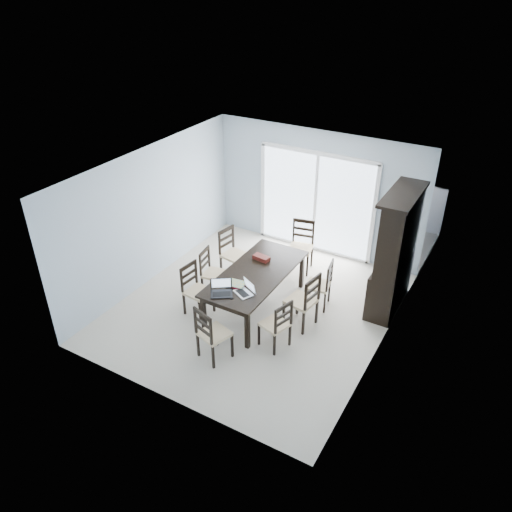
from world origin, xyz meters
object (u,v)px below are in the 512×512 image
object	(u,v)px
dining_table	(256,276)
hot_tub	(308,201)
chair_right_far	(323,280)
chair_right_near	(279,320)
chair_right_mid	(306,296)
chair_left_far	(231,247)
laptop_silver	(243,291)
game_box	(261,258)
chair_left_mid	(210,267)
cell_phone	(230,297)
chair_end_far	(302,240)
chair_end_near	(209,329)
chair_left_near	(194,284)
laptop_dark	(221,292)
china_hutch	(395,254)

from	to	relation	value
dining_table	hot_tub	xyz separation A→B (m)	(-0.67, 3.62, -0.15)
chair_right_far	hot_tub	distance (m)	3.43
chair_right_near	chair_right_mid	distance (m)	0.73
chair_right_near	chair_right_far	size ratio (longest dim) A/B	0.98
chair_left_far	laptop_silver	xyz separation A→B (m)	(1.13, -1.39, 0.20)
dining_table	game_box	bearing A→B (deg)	106.60
chair_left_mid	dining_table	bearing A→B (deg)	81.12
cell_phone	chair_end_far	bearing A→B (deg)	113.24
dining_table	chair_left_far	world-z (taller)	chair_left_far
chair_left_mid	hot_tub	size ratio (longest dim) A/B	0.43
laptop_silver	game_box	world-z (taller)	laptop_silver
dining_table	chair_end_far	xyz separation A→B (m)	(0.10, 1.66, -0.05)
chair_right_near	chair_end_near	size ratio (longest dim) A/B	0.93
chair_left_mid	chair_end_near	xyz separation A→B (m)	(1.04, -1.53, 0.04)
chair_left_mid	laptop_silver	bearing A→B (deg)	50.75
chair_left_near	chair_end_far	size ratio (longest dim) A/B	0.92
chair_right_near	cell_phone	bearing A→B (deg)	113.34
chair_right_mid	cell_phone	distance (m)	1.27
laptop_dark	laptop_silver	distance (m)	0.35
dining_table	chair_end_near	size ratio (longest dim) A/B	1.98
china_hutch	laptop_dark	size ratio (longest dim) A/B	5.18
chair_right_far	hot_tub	xyz separation A→B (m)	(-1.68, 2.99, -0.03)
chair_left_near	laptop_dark	world-z (taller)	chair_left_near
chair_left_far	chair_end_near	world-z (taller)	chair_left_far
dining_table	chair_left_far	bearing A→B (deg)	143.24
laptop_dark	hot_tub	xyz separation A→B (m)	(-0.53, 4.47, -0.28)
chair_end_far	chair_left_mid	bearing A→B (deg)	45.14
china_hutch	chair_right_mid	bearing A→B (deg)	-128.59
chair_left_near	hot_tub	bearing A→B (deg)	-176.89
cell_phone	chair_left_mid	bearing A→B (deg)	164.23
chair_end_far	china_hutch	bearing A→B (deg)	156.23
chair_right_far	chair_left_far	bearing A→B (deg)	77.07
chair_left_far	chair_left_near	bearing A→B (deg)	14.89
chair_end_near	cell_phone	xyz separation A→B (m)	(-0.04, 0.67, 0.17)
game_box	laptop_silver	bearing A→B (deg)	-76.01
chair_right_far	chair_end_near	size ratio (longest dim) A/B	0.95
cell_phone	chair_right_mid	bearing A→B (deg)	64.75
chair_end_far	chair_left_far	bearing A→B (deg)	28.51
china_hutch	chair_end_near	xyz separation A→B (m)	(-1.96, -2.77, -0.48)
chair_left_mid	chair_right_far	distance (m)	2.08
chair_left_far	chair_right_mid	distance (m)	2.12
chair_right_near	game_box	size ratio (longest dim) A/B	3.47
chair_end_far	cell_phone	world-z (taller)	chair_end_far
chair_left_mid	chair_right_near	xyz separation A→B (m)	(1.82, -0.76, 0.00)
dining_table	chair_left_mid	distance (m)	0.98
laptop_dark	hot_tub	bearing A→B (deg)	62.39
china_hutch	chair_right_far	bearing A→B (deg)	-148.72
chair_right_near	game_box	bearing A→B (deg)	56.50
chair_end_far	hot_tub	world-z (taller)	chair_end_far
chair_right_far	chair_end_near	world-z (taller)	chair_end_near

